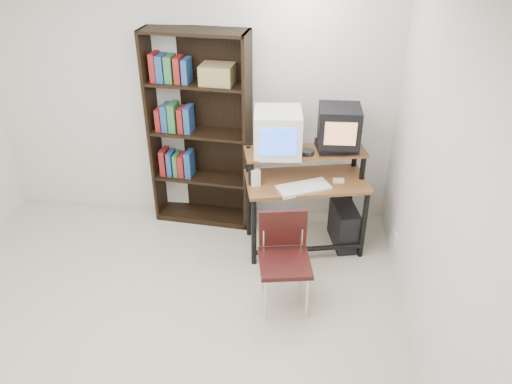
# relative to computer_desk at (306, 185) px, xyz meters

# --- Properties ---
(floor) EXTENTS (4.00, 4.00, 0.01)m
(floor) POSITION_rel_computer_desk_xyz_m (-1.15, -1.43, -0.68)
(floor) COLOR beige
(floor) RESTS_ON ground
(back_wall) EXTENTS (4.00, 0.01, 2.60)m
(back_wall) POSITION_rel_computer_desk_xyz_m (-1.15, 0.57, 0.62)
(back_wall) COLOR silver
(back_wall) RESTS_ON floor
(right_wall) EXTENTS (0.01, 4.00, 2.60)m
(right_wall) POSITION_rel_computer_desk_xyz_m (0.85, -1.43, 0.62)
(right_wall) COLOR silver
(right_wall) RESTS_ON floor
(computer_desk) EXTENTS (1.20, 0.76, 0.98)m
(computer_desk) POSITION_rel_computer_desk_xyz_m (0.00, 0.00, 0.00)
(computer_desk) COLOR brown
(computer_desk) RESTS_ON floor
(crt_monitor) EXTENTS (0.45, 0.46, 0.40)m
(crt_monitor) POSITION_rel_computer_desk_xyz_m (-0.28, 0.06, 0.49)
(crt_monitor) COLOR white
(crt_monitor) RESTS_ON computer_desk
(vcr) EXTENTS (0.40, 0.32, 0.08)m
(vcr) POSITION_rel_computer_desk_xyz_m (0.27, 0.15, 0.33)
(vcr) COLOR black
(vcr) RESTS_ON computer_desk
(crt_tv) EXTENTS (0.37, 0.37, 0.35)m
(crt_tv) POSITION_rel_computer_desk_xyz_m (0.27, 0.13, 0.55)
(crt_tv) COLOR black
(crt_tv) RESTS_ON vcr
(cd_spindle) EXTENTS (0.16, 0.16, 0.05)m
(cd_spindle) POSITION_rel_computer_desk_xyz_m (0.00, 0.02, 0.32)
(cd_spindle) COLOR #26262B
(cd_spindle) RESTS_ON computer_desk
(keyboard) EXTENTS (0.51, 0.39, 0.03)m
(keyboard) POSITION_rel_computer_desk_xyz_m (-0.02, -0.17, 0.06)
(keyboard) COLOR white
(keyboard) RESTS_ON computer_desk
(mousepad) EXTENTS (0.23, 0.19, 0.01)m
(mousepad) POSITION_rel_computer_desk_xyz_m (0.28, -0.03, 0.05)
(mousepad) COLOR black
(mousepad) RESTS_ON computer_desk
(mouse) EXTENTS (0.10, 0.07, 0.03)m
(mouse) POSITION_rel_computer_desk_xyz_m (0.30, -0.02, 0.06)
(mouse) COLOR white
(mouse) RESTS_ON mousepad
(desk_speaker) EXTENTS (0.10, 0.10, 0.17)m
(desk_speaker) POSITION_rel_computer_desk_xyz_m (-0.46, -0.15, 0.13)
(desk_speaker) COLOR white
(desk_speaker) RESTS_ON computer_desk
(pc_tower) EXTENTS (0.28, 0.48, 0.42)m
(pc_tower) POSITION_rel_computer_desk_xyz_m (0.39, 0.06, -0.47)
(pc_tower) COLOR black
(pc_tower) RESTS_ON floor
(school_chair) EXTENTS (0.47, 0.47, 0.82)m
(school_chair) POSITION_rel_computer_desk_xyz_m (-0.16, -0.81, -0.17)
(school_chair) COLOR black
(school_chair) RESTS_ON floor
(bookshelf) EXTENTS (1.02, 0.44, 1.98)m
(bookshelf) POSITION_rel_computer_desk_xyz_m (-1.06, 0.43, 0.33)
(bookshelf) COLOR black
(bookshelf) RESTS_ON floor
(wall_outlet) EXTENTS (0.02, 0.08, 0.12)m
(wall_outlet) POSITION_rel_computer_desk_xyz_m (0.83, -0.28, -0.38)
(wall_outlet) COLOR beige
(wall_outlet) RESTS_ON right_wall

